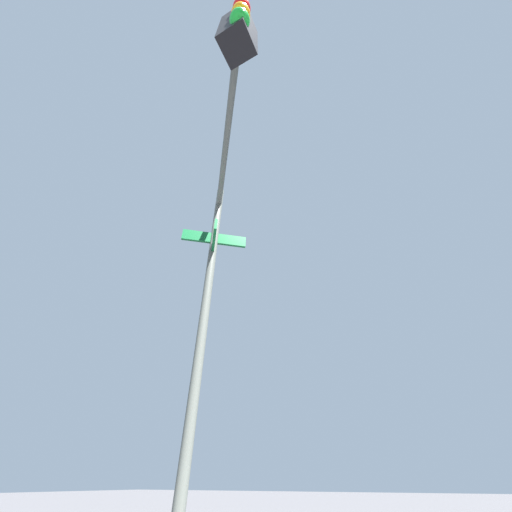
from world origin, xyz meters
name	(u,v)px	position (x,y,z in m)	size (l,w,h in m)	color
traffic_signal_near	(219,192)	(-6.11, -6.39, 3.80)	(2.68, 2.15, 5.37)	#474C47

